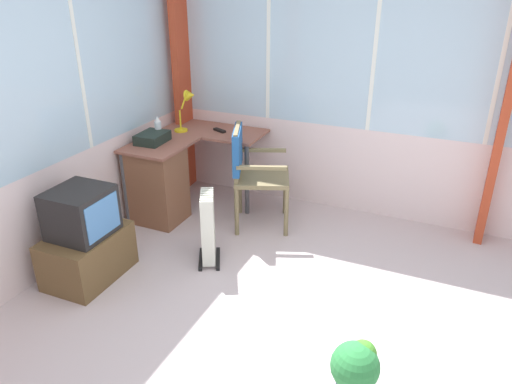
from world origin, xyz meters
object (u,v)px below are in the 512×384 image
(wooden_armchair, at_px, (248,164))
(spray_bottle, at_px, (158,127))
(paper_tray, at_px, (152,138))
(space_heater, at_px, (208,226))
(desk_lamp, at_px, (188,103))
(tv_remote, at_px, (220,130))
(tv_on_stand, at_px, (86,240))
(desk, at_px, (162,179))
(potted_plant, at_px, (356,368))

(wooden_armchair, bearing_deg, spray_bottle, 92.34)
(paper_tray, distance_m, space_heater, 1.11)
(desk_lamp, distance_m, tv_remote, 0.40)
(tv_remote, xyz_separation_m, tv_on_stand, (-1.67, 0.28, -0.42))
(spray_bottle, distance_m, tv_on_stand, 1.36)
(desk, xyz_separation_m, tv_remote, (0.59, -0.31, 0.34))
(paper_tray, height_order, space_heater, paper_tray)
(spray_bottle, height_order, paper_tray, spray_bottle)
(desk, bearing_deg, space_heater, -122.78)
(tv_remote, bearing_deg, paper_tray, 167.18)
(desk_lamp, xyz_separation_m, tv_on_stand, (-1.60, -0.03, -0.67))
(spray_bottle, relative_size, paper_tray, 0.72)
(wooden_armchair, bearing_deg, desk, 104.94)
(desk_lamp, xyz_separation_m, spray_bottle, (-0.35, 0.13, -0.16))
(paper_tray, bearing_deg, potted_plant, -122.42)
(paper_tray, height_order, potted_plant, paper_tray)
(tv_on_stand, bearing_deg, spray_bottle, 6.94)
(wooden_armchair, distance_m, tv_on_stand, 1.52)
(potted_plant, bearing_deg, desk, 57.17)
(spray_bottle, bearing_deg, potted_plant, -124.45)
(desk_lamp, distance_m, spray_bottle, 0.40)
(spray_bottle, xyz_separation_m, paper_tray, (-0.13, -0.02, -0.06))
(desk, distance_m, potted_plant, 2.61)
(wooden_armchair, relative_size, tv_on_stand, 1.27)
(tv_remote, relative_size, space_heater, 0.25)
(spray_bottle, height_order, space_heater, spray_bottle)
(spray_bottle, relative_size, potted_plant, 0.60)
(tv_on_stand, bearing_deg, wooden_armchair, -30.65)
(desk_lamp, bearing_deg, space_heater, -143.20)
(desk, height_order, potted_plant, desk)
(tv_remote, distance_m, spray_bottle, 0.61)
(paper_tray, xyz_separation_m, potted_plant, (-1.45, -2.28, -0.57))
(desk, xyz_separation_m, wooden_armchair, (0.21, -0.79, 0.20))
(tv_remote, height_order, space_heater, tv_remote)
(desk_lamp, height_order, paper_tray, desk_lamp)
(paper_tray, distance_m, wooden_armchair, 0.93)
(spray_bottle, bearing_deg, paper_tray, -170.53)
(desk_lamp, bearing_deg, desk, 179.64)
(tv_on_stand, bearing_deg, desk, 1.51)
(tv_remote, bearing_deg, tv_on_stand, -165.60)
(paper_tray, bearing_deg, tv_on_stand, -173.35)
(space_heater, bearing_deg, spray_bottle, 53.10)
(tv_on_stand, height_order, space_heater, tv_on_stand)
(desk, distance_m, wooden_armchair, 0.84)
(tv_remote, height_order, tv_on_stand, tv_remote)
(tv_on_stand, distance_m, potted_plant, 2.18)
(paper_tray, bearing_deg, space_heater, -121.67)
(wooden_armchair, bearing_deg, potted_plant, -139.35)
(desk_lamp, relative_size, space_heater, 0.67)
(desk, relative_size, desk_lamp, 2.87)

